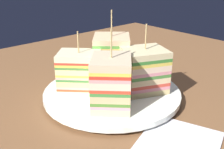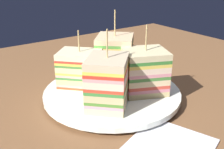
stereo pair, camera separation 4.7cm
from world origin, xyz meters
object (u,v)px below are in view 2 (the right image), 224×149
at_px(sandwich_wedge_0, 144,71).
at_px(chip_pile, 116,85).
at_px(plate, 112,93).
at_px(spoon, 150,70).
at_px(sandwich_wedge_2, 80,71).
at_px(sandwich_wedge_1, 115,58).
at_px(napkin, 168,148).
at_px(sandwich_wedge_3, 107,82).

distance_m(sandwich_wedge_0, chip_pile, 0.06).
distance_m(plate, spoon, 0.16).
relative_size(sandwich_wedge_2, chip_pile, 1.29).
distance_m(sandwich_wedge_2, chip_pile, 0.07).
xyz_separation_m(sandwich_wedge_1, chip_pile, (-0.03, -0.05, -0.03)).
bearing_deg(spoon, sandwich_wedge_1, -21.09).
height_order(chip_pile, spoon, chip_pile).
bearing_deg(napkin, plate, 81.15).
bearing_deg(sandwich_wedge_1, sandwich_wedge_2, -43.26).
bearing_deg(sandwich_wedge_0, sandwich_wedge_2, -16.28).
xyz_separation_m(plate, sandwich_wedge_0, (0.04, -0.04, 0.04)).
height_order(sandwich_wedge_0, spoon, sandwich_wedge_0).
height_order(sandwich_wedge_3, spoon, sandwich_wedge_3).
bearing_deg(plate, spoon, 21.11).
xyz_separation_m(sandwich_wedge_0, sandwich_wedge_3, (-0.08, -0.01, 0.00)).
bearing_deg(plate, napkin, -98.85).
relative_size(chip_pile, spoon, 0.56).
bearing_deg(sandwich_wedge_0, spoon, -114.45).
height_order(sandwich_wedge_2, napkin, sandwich_wedge_2).
bearing_deg(chip_pile, sandwich_wedge_3, -139.68).
bearing_deg(chip_pile, sandwich_wedge_2, 139.04).
height_order(spoon, napkin, spoon).
bearing_deg(napkin, spoon, 51.55).
relative_size(sandwich_wedge_0, spoon, 0.80).
xyz_separation_m(sandwich_wedge_0, sandwich_wedge_1, (-0.01, 0.08, 0.00)).
bearing_deg(plate, sandwich_wedge_3, -132.91).
distance_m(sandwich_wedge_1, spoon, 0.12).
relative_size(sandwich_wedge_1, napkin, 1.16).
bearing_deg(spoon, sandwich_wedge_3, -0.99).
bearing_deg(sandwich_wedge_0, chip_pile, -15.58).
distance_m(plate, napkin, 0.16).
distance_m(sandwich_wedge_2, spoon, 0.20).
bearing_deg(sandwich_wedge_1, spoon, 140.62).
bearing_deg(chip_pile, sandwich_wedge_0, -39.71).
distance_m(spoon, napkin, 0.28).
distance_m(sandwich_wedge_3, napkin, 0.13).
distance_m(sandwich_wedge_3, chip_pile, 0.06).
xyz_separation_m(plate, napkin, (-0.02, -0.16, -0.01)).
bearing_deg(sandwich_wedge_2, chip_pile, 4.64).
relative_size(plate, sandwich_wedge_3, 1.96).
bearing_deg(chip_pile, sandwich_wedge_1, 55.83).
distance_m(plate, sandwich_wedge_2, 0.07).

